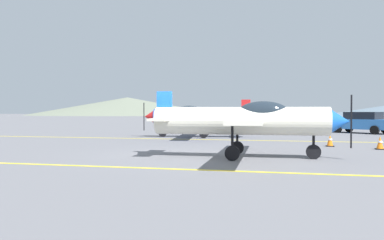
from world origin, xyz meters
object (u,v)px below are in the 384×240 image
at_px(airplane_near, 248,120).
at_px(traffic_cone_front, 330,140).
at_px(car_sedan, 362,122).
at_px(airplane_mid, 198,116).
at_px(traffic_cone_side, 380,143).

relative_size(airplane_near, traffic_cone_front, 13.63).
distance_m(airplane_near, car_sedan, 18.92).
relative_size(airplane_mid, traffic_cone_side, 13.70).
bearing_deg(airplane_near, airplane_mid, 111.39).
bearing_deg(airplane_near, traffic_cone_front, 56.82).
distance_m(airplane_near, airplane_mid, 11.12).
relative_size(airplane_mid, car_sedan, 1.79).
height_order(traffic_cone_front, traffic_cone_side, same).
bearing_deg(traffic_cone_front, airplane_near, -123.18).
bearing_deg(airplane_mid, car_sedan, 32.37).
bearing_deg(airplane_mid, traffic_cone_front, -34.05).
xyz_separation_m(airplane_mid, car_sedan, (11.25, 7.13, -0.52)).
bearing_deg(airplane_near, traffic_cone_side, 38.15).
distance_m(car_sedan, traffic_cone_side, 13.38).
height_order(airplane_mid, car_sedan, airplane_mid).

